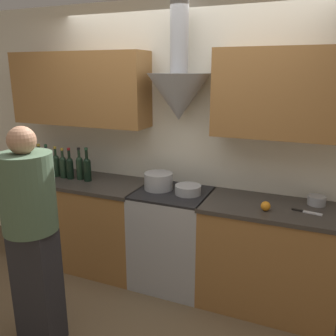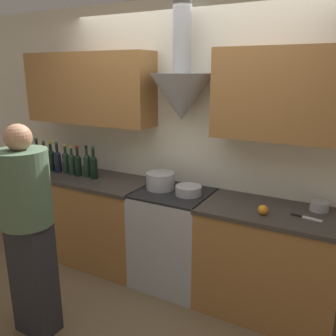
{
  "view_description": "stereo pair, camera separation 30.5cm",
  "coord_description": "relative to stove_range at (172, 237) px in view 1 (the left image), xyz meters",
  "views": [
    {
      "loc": [
        1.15,
        -2.51,
        1.98
      ],
      "look_at": [
        0.0,
        0.21,
        1.16
      ],
      "focal_mm": 38.0,
      "sensor_mm": 36.0,
      "label": 1
    },
    {
      "loc": [
        1.42,
        -2.38,
        1.98
      ],
      "look_at": [
        0.0,
        0.21,
        1.16
      ],
      "focal_mm": 38.0,
      "sensor_mm": 36.0,
      "label": 2
    }
  ],
  "objects": [
    {
      "name": "wine_bottle_5",
      "position": [
        -1.19,
        -0.02,
        0.58
      ],
      "size": [
        0.07,
        0.07,
        0.31
      ],
      "color": "black",
      "rests_on": "counter_left"
    },
    {
      "name": "orange_fruit",
      "position": [
        0.84,
        -0.13,
        0.49
      ],
      "size": [
        0.08,
        0.08,
        0.08
      ],
      "color": "orange",
      "rests_on": "counter_right"
    },
    {
      "name": "wine_bottle_3",
      "position": [
        -1.4,
        -0.02,
        0.58
      ],
      "size": [
        0.08,
        0.08,
        0.33
      ],
      "color": "black",
      "rests_on": "counter_left"
    },
    {
      "name": "stock_pot",
      "position": [
        -0.15,
        0.03,
        0.53
      ],
      "size": [
        0.26,
        0.26,
        0.15
      ],
      "color": "#A8AAAF",
      "rests_on": "stove_range"
    },
    {
      "name": "person_foreground_left",
      "position": [
        -0.62,
        -1.09,
        0.43
      ],
      "size": [
        0.37,
        0.37,
        1.63
      ],
      "color": "#28282D",
      "rests_on": "ground_plane"
    },
    {
      "name": "ground_plane",
      "position": [
        0.0,
        -0.31,
        -0.46
      ],
      "size": [
        12.0,
        12.0,
        0.0
      ],
      "primitive_type": "plane",
      "color": "brown"
    },
    {
      "name": "stove_range",
      "position": [
        0.0,
        0.0,
        0.0
      ],
      "size": [
        0.66,
        0.6,
        0.91
      ],
      "color": "#A8AAAF",
      "rests_on": "ground_plane"
    },
    {
      "name": "counter_left",
      "position": [
        -1.06,
        -0.0,
        -0.0
      ],
      "size": [
        1.47,
        0.62,
        0.91
      ],
      "color": "#9E6B38",
      "rests_on": "ground_plane"
    },
    {
      "name": "chefs_knife",
      "position": [
        1.14,
        -0.04,
        0.46
      ],
      "size": [
        0.23,
        0.06,
        0.01
      ],
      "rotation": [
        0.0,
        0.0,
        -0.16
      ],
      "color": "silver",
      "rests_on": "counter_right"
    },
    {
      "name": "wine_bottle_0",
      "position": [
        -1.7,
        -0.02,
        0.6
      ],
      "size": [
        0.08,
        0.08,
        0.34
      ],
      "color": "black",
      "rests_on": "counter_left"
    },
    {
      "name": "saucepan",
      "position": [
        1.21,
        0.16,
        0.49
      ],
      "size": [
        0.14,
        0.14,
        0.08
      ],
      "color": "#A8AAAF",
      "rests_on": "counter_right"
    },
    {
      "name": "wine_bottle_7",
      "position": [
        -1.0,
        -0.0,
        0.59
      ],
      "size": [
        0.07,
        0.07,
        0.33
      ],
      "color": "black",
      "rests_on": "counter_left"
    },
    {
      "name": "wine_bottle_2",
      "position": [
        -1.5,
        -0.01,
        0.58
      ],
      "size": [
        0.08,
        0.08,
        0.32
      ],
      "color": "black",
      "rests_on": "counter_left"
    },
    {
      "name": "mixing_bowl",
      "position": [
        0.15,
        0.0,
        0.49
      ],
      "size": [
        0.23,
        0.23,
        0.08
      ],
      "color": "#A8AAAF",
      "rests_on": "stove_range"
    },
    {
      "name": "wall_back",
      "position": [
        -0.06,
        0.26,
        1.01
      ],
      "size": [
        8.4,
        0.56,
        2.6
      ],
      "color": "silver",
      "rests_on": "ground_plane"
    },
    {
      "name": "wine_bottle_8",
      "position": [
        -0.9,
        -0.02,
        0.59
      ],
      "size": [
        0.08,
        0.08,
        0.34
      ],
      "color": "black",
      "rests_on": "counter_left"
    },
    {
      "name": "wine_bottle_6",
      "position": [
        -1.11,
        -0.02,
        0.58
      ],
      "size": [
        0.07,
        0.07,
        0.32
      ],
      "color": "black",
      "rests_on": "counter_left"
    },
    {
      "name": "wine_bottle_1",
      "position": [
        -1.59,
        -0.02,
        0.58
      ],
      "size": [
        0.07,
        0.07,
        0.32
      ],
      "color": "black",
      "rests_on": "counter_left"
    },
    {
      "name": "counter_right",
      "position": [
        0.88,
        -0.0,
        -0.0
      ],
      "size": [
        1.12,
        0.62,
        0.91
      ],
      "color": "#9E6B38",
      "rests_on": "ground_plane"
    },
    {
      "name": "wine_bottle_4",
      "position": [
        -1.29,
        -0.0,
        0.58
      ],
      "size": [
        0.07,
        0.07,
        0.31
      ],
      "color": "black",
      "rests_on": "counter_left"
    }
  ]
}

